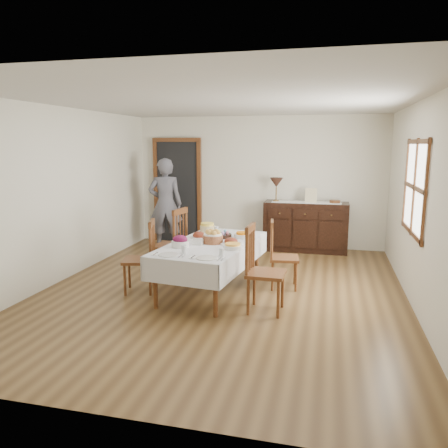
% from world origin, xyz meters
% --- Properties ---
extents(ground, '(6.00, 6.00, 0.00)m').
position_xyz_m(ground, '(0.00, 0.00, 0.00)').
color(ground, brown).
extents(room_shell, '(5.02, 6.02, 2.65)m').
position_xyz_m(room_shell, '(-0.15, 0.42, 1.64)').
color(room_shell, silver).
rests_on(room_shell, ground).
extents(dining_table, '(1.28, 2.15, 0.70)m').
position_xyz_m(dining_table, '(-0.15, -0.02, 0.61)').
color(dining_table, silver).
rests_on(dining_table, ground).
extents(chair_left_near, '(0.52, 0.52, 1.02)m').
position_xyz_m(chair_left_near, '(-1.08, -0.26, 0.52)').
color(chair_left_near, brown).
rests_on(chair_left_near, ground).
extents(chair_left_far, '(0.52, 0.52, 1.09)m').
position_xyz_m(chair_left_far, '(-0.93, 0.51, 0.55)').
color(chair_left_far, brown).
rests_on(chair_left_far, ground).
extents(chair_right_near, '(0.46, 0.46, 1.08)m').
position_xyz_m(chair_right_near, '(0.64, -0.59, 0.55)').
color(chair_right_near, brown).
rests_on(chair_right_near, ground).
extents(chair_right_far, '(0.46, 0.46, 0.98)m').
position_xyz_m(chair_right_far, '(0.77, 0.38, 0.49)').
color(chair_right_far, brown).
rests_on(chair_right_far, ground).
extents(sideboard, '(1.59, 0.57, 0.95)m').
position_xyz_m(sideboard, '(0.99, 2.72, 0.48)').
color(sideboard, black).
rests_on(sideboard, ground).
extents(person, '(0.69, 0.55, 1.91)m').
position_xyz_m(person, '(-1.69, 2.21, 0.95)').
color(person, '#565661').
rests_on(person, ground).
extents(bread_basket, '(0.28, 0.28, 0.19)m').
position_xyz_m(bread_basket, '(-0.13, -0.03, 0.78)').
color(bread_basket, brown).
rests_on(bread_basket, dining_table).
extents(egg_basket, '(0.27, 0.27, 0.11)m').
position_xyz_m(egg_basket, '(-0.09, 0.35, 0.73)').
color(egg_basket, black).
rests_on(egg_basket, dining_table).
extents(ham_platter_a, '(0.26, 0.26, 0.11)m').
position_xyz_m(ham_platter_a, '(-0.41, 0.25, 0.73)').
color(ham_platter_a, silver).
rests_on(ham_platter_a, dining_table).
extents(ham_platter_b, '(0.31, 0.31, 0.11)m').
position_xyz_m(ham_platter_b, '(0.13, -0.04, 0.73)').
color(ham_platter_b, silver).
rests_on(ham_platter_b, dining_table).
extents(beet_bowl, '(0.23, 0.23, 0.16)m').
position_xyz_m(beet_bowl, '(-0.49, -0.36, 0.77)').
color(beet_bowl, silver).
rests_on(beet_bowl, dining_table).
extents(carrot_bowl, '(0.24, 0.24, 0.08)m').
position_xyz_m(carrot_bowl, '(0.20, 0.41, 0.74)').
color(carrot_bowl, silver).
rests_on(carrot_bowl, dining_table).
extents(pineapple_bowl, '(0.23, 0.23, 0.15)m').
position_xyz_m(pineapple_bowl, '(-0.40, 0.66, 0.77)').
color(pineapple_bowl, '#D5BE85').
rests_on(pineapple_bowl, dining_table).
extents(casserole_dish, '(0.25, 0.25, 0.07)m').
position_xyz_m(casserole_dish, '(0.21, -0.30, 0.73)').
color(casserole_dish, silver).
rests_on(casserole_dish, dining_table).
extents(butter_dish, '(0.15, 0.11, 0.07)m').
position_xyz_m(butter_dish, '(-0.30, -0.18, 0.74)').
color(butter_dish, silver).
rests_on(butter_dish, dining_table).
extents(setting_left, '(0.43, 0.31, 0.10)m').
position_xyz_m(setting_left, '(-0.44, -0.76, 0.72)').
color(setting_left, silver).
rests_on(setting_left, dining_table).
extents(setting_right, '(0.43, 0.31, 0.10)m').
position_xyz_m(setting_right, '(0.06, -0.80, 0.72)').
color(setting_right, silver).
rests_on(setting_right, dining_table).
extents(glass_far_a, '(0.06, 0.06, 0.09)m').
position_xyz_m(glass_far_a, '(-0.27, 0.70, 0.75)').
color(glass_far_a, silver).
rests_on(glass_far_a, dining_table).
extents(glass_far_b, '(0.06, 0.06, 0.10)m').
position_xyz_m(glass_far_b, '(0.22, 0.63, 0.75)').
color(glass_far_b, silver).
rests_on(glass_far_b, dining_table).
extents(runner, '(1.30, 0.35, 0.01)m').
position_xyz_m(runner, '(0.99, 2.69, 0.96)').
color(runner, white).
rests_on(runner, sideboard).
extents(table_lamp, '(0.26, 0.26, 0.46)m').
position_xyz_m(table_lamp, '(0.41, 2.68, 1.31)').
color(table_lamp, brown).
rests_on(table_lamp, sideboard).
extents(picture_frame, '(0.22, 0.08, 0.28)m').
position_xyz_m(picture_frame, '(1.07, 2.64, 1.09)').
color(picture_frame, beige).
rests_on(picture_frame, sideboard).
extents(deco_bowl, '(0.20, 0.20, 0.06)m').
position_xyz_m(deco_bowl, '(1.52, 2.69, 0.98)').
color(deco_bowl, brown).
rests_on(deco_bowl, sideboard).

